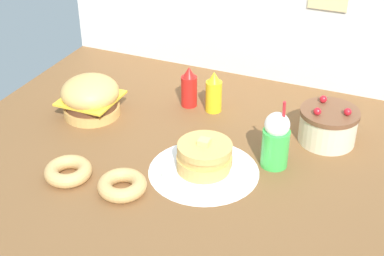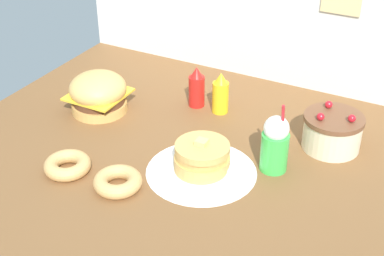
{
  "view_description": "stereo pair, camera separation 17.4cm",
  "coord_description": "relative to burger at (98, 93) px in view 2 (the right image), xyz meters",
  "views": [
    {
      "loc": [
        0.82,
        -1.88,
        1.44
      ],
      "look_at": [
        -0.0,
        0.05,
        0.15
      ],
      "focal_mm": 51.59,
      "sensor_mm": 36.0,
      "label": 1
    },
    {
      "loc": [
        0.98,
        -1.81,
        1.44
      ],
      "look_at": [
        -0.0,
        0.05,
        0.15
      ],
      "focal_mm": 51.59,
      "sensor_mm": 36.0,
      "label": 2
    }
  ],
  "objects": [
    {
      "name": "donut_pink_glaze",
      "position": [
        0.2,
        -0.51,
        -0.07
      ],
      "size": [
        0.21,
        0.21,
        0.06
      ],
      "color": "tan",
      "rests_on": "ground_plane"
    },
    {
      "name": "doily_mat",
      "position": [
        0.72,
        -0.24,
        -0.1
      ],
      "size": [
        0.49,
        0.49,
        0.0
      ],
      "primitive_type": "cylinder",
      "color": "white",
      "rests_on": "ground_plane"
    },
    {
      "name": "pancake_stack",
      "position": [
        0.72,
        -0.24,
        -0.04
      ],
      "size": [
        0.38,
        0.38,
        0.16
      ],
      "color": "white",
      "rests_on": "doily_mat"
    },
    {
      "name": "mustard_bottle",
      "position": [
        0.56,
        0.28,
        0.0
      ],
      "size": [
        0.08,
        0.08,
        0.22
      ],
      "color": "yellow",
      "rests_on": "ground_plane"
    },
    {
      "name": "cream_soda_cup",
      "position": [
        0.99,
        -0.07,
        0.03
      ],
      "size": [
        0.12,
        0.12,
        0.33
      ],
      "color": "green",
      "rests_on": "ground_plane"
    },
    {
      "name": "donut_chocolate",
      "position": [
        0.46,
        -0.5,
        -0.07
      ],
      "size": [
        0.21,
        0.21,
        0.06
      ],
      "color": "tan",
      "rests_on": "ground_plane"
    },
    {
      "name": "burger",
      "position": [
        0.0,
        0.0,
        0.0
      ],
      "size": [
        0.3,
        0.3,
        0.21
      ],
      "color": "#DBA859",
      "rests_on": "ground_plane"
    },
    {
      "name": "ketchup_bottle",
      "position": [
        0.42,
        0.29,
        0.0
      ],
      "size": [
        0.08,
        0.08,
        0.22
      ],
      "color": "red",
      "rests_on": "ground_plane"
    },
    {
      "name": "ground_plane",
      "position": [
        0.62,
        -0.19,
        -0.11
      ],
      "size": [
        2.32,
        1.91,
        0.02
      ],
      "primitive_type": "cube",
      "color": "brown"
    },
    {
      "name": "layer_cake",
      "position": [
        1.17,
        0.22,
        -0.02
      ],
      "size": [
        0.28,
        0.28,
        0.2
      ],
      "color": "beige",
      "rests_on": "ground_plane"
    }
  ]
}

